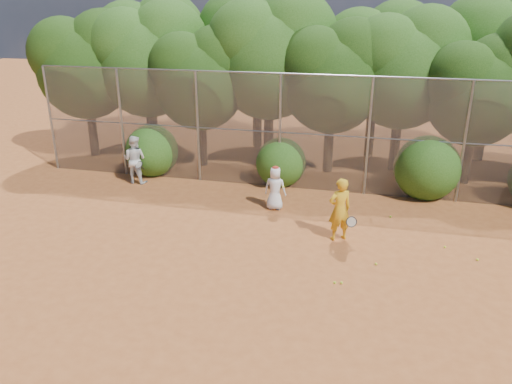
# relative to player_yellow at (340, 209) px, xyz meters

# --- Properties ---
(ground) EXTENTS (80.00, 80.00, 0.00)m
(ground) POSITION_rel_player_yellow_xyz_m (-1.43, -2.25, -0.90)
(ground) COLOR #A05224
(ground) RESTS_ON ground
(fence_back) EXTENTS (20.05, 0.09, 4.03)m
(fence_back) POSITION_rel_player_yellow_xyz_m (-1.55, 3.75, 1.15)
(fence_back) COLOR gray
(fence_back) RESTS_ON ground
(tree_0) EXTENTS (4.38, 3.81, 6.00)m
(tree_0) POSITION_rel_player_yellow_xyz_m (-10.87, 5.78, 3.03)
(tree_0) COLOR black
(tree_0) RESTS_ON ground
(tree_1) EXTENTS (4.64, 4.03, 6.35)m
(tree_1) POSITION_rel_player_yellow_xyz_m (-8.37, 6.29, 3.26)
(tree_1) COLOR black
(tree_1) RESTS_ON ground
(tree_2) EXTENTS (3.99, 3.47, 5.47)m
(tree_2) POSITION_rel_player_yellow_xyz_m (-5.88, 5.58, 2.68)
(tree_2) COLOR black
(tree_2) RESTS_ON ground
(tree_3) EXTENTS (4.89, 4.26, 6.70)m
(tree_3) POSITION_rel_player_yellow_xyz_m (-3.36, 6.59, 3.50)
(tree_3) COLOR black
(tree_3) RESTS_ON ground
(tree_4) EXTENTS (4.19, 3.64, 5.73)m
(tree_4) POSITION_rel_player_yellow_xyz_m (-0.87, 5.98, 2.86)
(tree_4) COLOR black
(tree_4) RESTS_ON ground
(tree_5) EXTENTS (4.51, 3.92, 6.17)m
(tree_5) POSITION_rel_player_yellow_xyz_m (1.63, 6.78, 3.15)
(tree_5) COLOR black
(tree_5) RESTS_ON ground
(tree_6) EXTENTS (3.86, 3.36, 5.29)m
(tree_6) POSITION_rel_player_yellow_xyz_m (4.12, 5.78, 2.57)
(tree_6) COLOR black
(tree_6) RESTS_ON ground
(tree_9) EXTENTS (4.83, 4.20, 6.62)m
(tree_9) POSITION_rel_player_yellow_xyz_m (-9.37, 8.59, 3.44)
(tree_9) COLOR black
(tree_9) RESTS_ON ground
(tree_10) EXTENTS (5.15, 4.48, 7.06)m
(tree_10) POSITION_rel_player_yellow_xyz_m (-4.36, 8.79, 3.73)
(tree_10) COLOR black
(tree_10) RESTS_ON ground
(tree_11) EXTENTS (4.64, 4.03, 6.35)m
(tree_11) POSITION_rel_player_yellow_xyz_m (0.63, 8.39, 3.26)
(tree_11) COLOR black
(tree_11) RESTS_ON ground
(tree_12) EXTENTS (5.02, 4.37, 6.88)m
(tree_12) POSITION_rel_player_yellow_xyz_m (5.14, 8.99, 3.61)
(tree_12) COLOR black
(tree_12) RESTS_ON ground
(bush_0) EXTENTS (2.00, 2.00, 2.00)m
(bush_0) POSITION_rel_player_yellow_xyz_m (-7.43, 4.05, 0.10)
(bush_0) COLOR #234B12
(bush_0) RESTS_ON ground
(bush_1) EXTENTS (1.80, 1.80, 1.80)m
(bush_1) POSITION_rel_player_yellow_xyz_m (-2.43, 4.05, 0.00)
(bush_1) COLOR #234B12
(bush_1) RESTS_ON ground
(bush_2) EXTENTS (2.20, 2.20, 2.20)m
(bush_2) POSITION_rel_player_yellow_xyz_m (2.57, 4.05, 0.20)
(bush_2) COLOR #234B12
(bush_2) RESTS_ON ground
(player_yellow) EXTENTS (0.90, 0.70, 1.80)m
(player_yellow) POSITION_rel_player_yellow_xyz_m (0.00, 0.00, 0.00)
(player_yellow) COLOR gold
(player_yellow) RESTS_ON ground
(player_teen) EXTENTS (0.70, 0.47, 1.44)m
(player_teen) POSITION_rel_player_yellow_xyz_m (-2.16, 1.71, -0.18)
(player_teen) COLOR white
(player_teen) RESTS_ON ground
(player_white) EXTENTS (0.92, 0.80, 1.76)m
(player_white) POSITION_rel_player_yellow_xyz_m (-7.60, 2.94, -0.02)
(player_white) COLOR silver
(player_white) RESTS_ON ground
(ball_0) EXTENTS (0.07, 0.07, 0.07)m
(ball_0) POSITION_rel_player_yellow_xyz_m (1.07, -1.27, -0.87)
(ball_0) COLOR #CFE229
(ball_0) RESTS_ON ground
(ball_1) EXTENTS (0.07, 0.07, 0.07)m
(ball_1) POSITION_rel_player_yellow_xyz_m (2.87, 0.12, -0.87)
(ball_1) COLOR #CFE229
(ball_1) RESTS_ON ground
(ball_2) EXTENTS (0.07, 0.07, 0.07)m
(ball_2) POSITION_rel_player_yellow_xyz_m (0.29, -2.39, -0.87)
(ball_2) COLOR #CFE229
(ball_2) RESTS_ON ground
(ball_3) EXTENTS (0.07, 0.07, 0.07)m
(ball_3) POSITION_rel_player_yellow_xyz_m (3.61, -0.43, -0.87)
(ball_3) COLOR #CFE229
(ball_3) RESTS_ON ground
(ball_4) EXTENTS (0.07, 0.07, 0.07)m
(ball_4) POSITION_rel_player_yellow_xyz_m (0.13, -2.42, -0.87)
(ball_4) COLOR #CFE229
(ball_4) RESTS_ON ground
(ball_5) EXTENTS (0.07, 0.07, 0.07)m
(ball_5) POSITION_rel_player_yellow_xyz_m (1.46, 1.85, -0.87)
(ball_5) COLOR #CFE229
(ball_5) RESTS_ON ground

